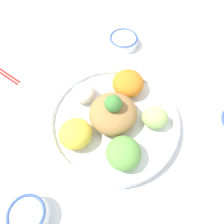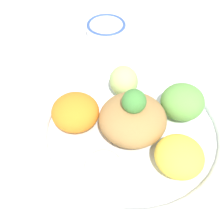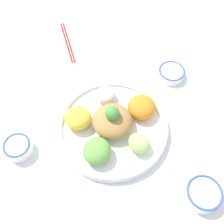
# 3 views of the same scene
# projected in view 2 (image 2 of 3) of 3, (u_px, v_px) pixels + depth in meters

# --- Properties ---
(ground_plane) EXTENTS (2.40, 2.40, 0.00)m
(ground_plane) POSITION_uv_depth(u_px,v_px,m) (116.00, 123.00, 0.63)
(ground_plane) COLOR white
(salad_platter) EXTENTS (0.36, 0.36, 0.12)m
(salad_platter) POSITION_uv_depth(u_px,v_px,m) (133.00, 127.00, 0.59)
(salad_platter) COLOR white
(salad_platter) RESTS_ON ground_plane
(sauce_bowl_red) EXTENTS (0.10, 0.10, 0.04)m
(sauce_bowl_red) POSITION_uv_depth(u_px,v_px,m) (106.00, 30.00, 0.81)
(sauce_bowl_red) COLOR white
(sauce_bowl_red) RESTS_ON ground_plane
(serving_spoon_main) EXTENTS (0.13, 0.05, 0.01)m
(serving_spoon_main) POSITION_uv_depth(u_px,v_px,m) (203.00, 61.00, 0.76)
(serving_spoon_main) COLOR silver
(serving_spoon_main) RESTS_ON ground_plane
(serving_spoon_extra) EXTENTS (0.06, 0.13, 0.01)m
(serving_spoon_extra) POSITION_uv_depth(u_px,v_px,m) (69.00, 61.00, 0.76)
(serving_spoon_extra) COLOR silver
(serving_spoon_extra) RESTS_ON ground_plane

